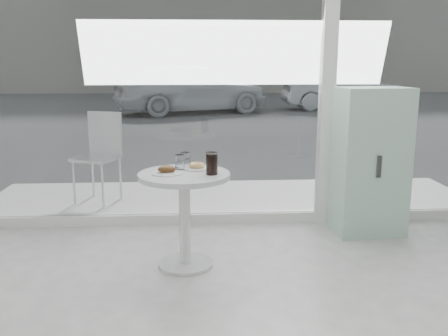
{
  "coord_description": "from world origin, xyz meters",
  "views": [
    {
      "loc": [
        -0.42,
        -1.9,
        1.63
      ],
      "look_at": [
        -0.2,
        1.7,
        0.85
      ],
      "focal_mm": 40.0,
      "sensor_mm": 36.0,
      "label": 1
    }
  ],
  "objects": [
    {
      "name": "car_silver",
      "position": [
        4.62,
        14.95,
        0.65
      ],
      "size": [
        3.98,
        1.41,
        1.31
      ],
      "primitive_type": "imported",
      "rotation": [
        0.0,
        0.0,
        1.56
      ],
      "color": "#ADB0B5",
      "rests_on": "street"
    },
    {
      "name": "plate_fritter",
      "position": [
        -0.63,
        1.88,
        0.8
      ],
      "size": [
        0.23,
        0.23,
        0.07
      ],
      "color": "white",
      "rests_on": "main_table"
    },
    {
      "name": "mint_cabinet",
      "position": [
        1.24,
        2.62,
        0.69
      ],
      "size": [
        0.67,
        0.48,
        1.39
      ],
      "rotation": [
        0.0,
        0.0,
        0.08
      ],
      "color": "#87AC9A",
      "rests_on": "ground"
    },
    {
      "name": "street",
      "position": [
        0.0,
        16.0,
        -0.0
      ],
      "size": [
        40.0,
        24.0,
        0.0
      ],
      "primitive_type": "cube",
      "color": "#373737",
      "rests_on": "ground"
    },
    {
      "name": "cola_glass",
      "position": [
        -0.29,
        1.84,
        0.85
      ],
      "size": [
        0.09,
        0.09,
        0.17
      ],
      "color": "white",
      "rests_on": "main_table"
    },
    {
      "name": "plate_donut",
      "position": [
        -0.4,
        2.04,
        0.79
      ],
      "size": [
        0.21,
        0.21,
        0.05
      ],
      "color": "white",
      "rests_on": "main_table"
    },
    {
      "name": "far_building",
      "position": [
        0.0,
        25.0,
        4.0
      ],
      "size": [
        40.0,
        2.0,
        8.0
      ],
      "primitive_type": "cube",
      "color": "gray",
      "rests_on": "ground"
    },
    {
      "name": "main_table",
      "position": [
        -0.5,
        1.9,
        0.55
      ],
      "size": [
        0.72,
        0.72,
        0.77
      ],
      "color": "silver",
      "rests_on": "ground"
    },
    {
      "name": "patio_chair",
      "position": [
        -1.49,
        3.77,
        0.62
      ],
      "size": [
        0.57,
        0.57,
        1.01
      ],
      "rotation": [
        0.0,
        0.0,
        -0.4
      ],
      "color": "silver",
      "rests_on": "patio_deck"
    },
    {
      "name": "water_tumbler_a",
      "position": [
        -0.54,
        2.04,
        0.82
      ],
      "size": [
        0.07,
        0.07,
        0.12
      ],
      "color": "white",
      "rests_on": "main_table"
    },
    {
      "name": "car_white",
      "position": [
        -0.51,
        13.94,
        0.8
      ],
      "size": [
        5.08,
        3.29,
        1.61
      ],
      "primitive_type": "imported",
      "rotation": [
        0.0,
        0.0,
        1.89
      ],
      "color": "silver",
      "rests_on": "street"
    },
    {
      "name": "water_tumbler_b",
      "position": [
        -0.49,
        2.13,
        0.82
      ],
      "size": [
        0.08,
        0.08,
        0.12
      ],
      "color": "white",
      "rests_on": "main_table"
    },
    {
      "name": "patio_deck",
      "position": [
        0.0,
        3.8,
        0.03
      ],
      "size": [
        5.6,
        1.6,
        0.05
      ],
      "primitive_type": "cube",
      "color": "silver",
      "rests_on": "ground"
    },
    {
      "name": "storefront",
      "position": [
        0.07,
        3.0,
        1.71
      ],
      "size": [
        5.0,
        0.14,
        3.0
      ],
      "color": "silver",
      "rests_on": "ground"
    }
  ]
}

